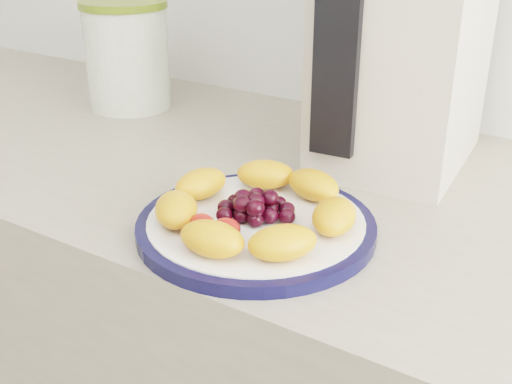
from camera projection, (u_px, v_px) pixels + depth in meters
The scene contains 7 objects.
plate_rim at pixel (256, 227), 0.71m from camera, with size 0.27×0.27×0.01m, color #0D0F35.
plate_face at pixel (256, 226), 0.71m from camera, with size 0.24×0.24×0.02m, color white.
canister at pixel (128, 58), 1.11m from camera, with size 0.14×0.14×0.17m, color #4E631C.
canister_lid at pixel (123, 4), 1.07m from camera, with size 0.15×0.15×0.01m, color #5E6F22.
appliance_body at pixel (406, 46), 0.85m from camera, with size 0.18×0.26×0.32m, color beige.
appliance_panel at pixel (337, 60), 0.76m from camera, with size 0.05×0.02×0.24m, color black.
fruit_plate at pixel (253, 207), 0.70m from camera, with size 0.23×0.23×0.03m.
Camera 1 is at (0.45, 0.50, 1.24)m, focal length 45.00 mm.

